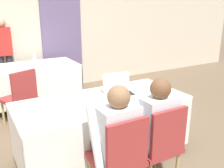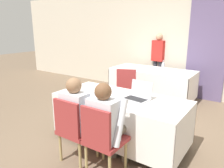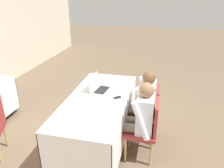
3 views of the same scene
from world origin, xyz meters
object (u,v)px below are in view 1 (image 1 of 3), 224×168
Objects in this scene: chair_near_right at (159,143)px; cell_phone at (121,106)px; water_bottle at (34,59)px; chair_near_left at (120,157)px; chair_far_spare at (21,96)px; person_white_shirt at (153,125)px; person_red_shirt at (4,52)px; laptop at (119,91)px; person_checkered_shirt at (114,136)px.

cell_phone is at bearing -72.01° from chair_near_right.
chair_near_left is (0.01, -3.01, -0.36)m from water_bottle.
water_bottle reaches higher than chair_near_left.
chair_far_spare is (-0.45, -0.90, -0.36)m from water_bottle.
person_white_shirt is at bearing -112.32° from cell_phone.
person_red_shirt reaches higher than water_bottle.
cell_phone is 0.56× the size of water_bottle.
person_red_shirt reaches higher than chair_far_spare.
laptop reaches higher than chair_far_spare.
water_bottle is 2.91m from person_checkered_shirt.
chair_near_right is (0.45, 0.00, 0.00)m from chair_near_left.
laptop reaches higher than chair_near_right.
cell_phone is 0.56m from chair_near_right.
person_red_shirt reaches higher than laptop.
person_red_shirt reaches higher than person_white_shirt.
chair_far_spare is at bearing -65.48° from person_white_shirt.
person_white_shirt is (0.45, 0.10, 0.16)m from chair_near_left.
person_white_shirt is (0.00, 0.10, 0.16)m from chair_near_right.
chair_near_right is at bearing -67.67° from person_red_shirt.
chair_near_left is 1.00× the size of chair_far_spare.
chair_near_right is 0.57× the size of person_red_shirt.
laptop is 0.38m from cell_phone.
person_red_shirt is (-0.92, 2.92, 0.11)m from laptop.
laptop is 0.99m from chair_near_left.
person_checkered_shirt is (0.01, -2.90, -0.20)m from water_bottle.
chair_near_right is 0.78× the size of person_checkered_shirt.
person_red_shirt is at bearing -113.82° from chair_far_spare.
laptop is at bearing -124.80° from person_checkered_shirt.
cell_phone is at bearing -68.35° from person_red_shirt.
laptop is at bearing -121.21° from chair_near_left.
person_white_shirt reaches higher than water_bottle.
person_checkered_shirt is (-0.45, 0.10, 0.16)m from chair_near_right.
chair_near_left is 0.49m from person_white_shirt.
water_bottle is (-0.31, 2.54, 0.10)m from cell_phone.
water_bottle is 0.84m from person_red_shirt.
person_checkered_shirt is at bearing -89.81° from water_bottle.
person_checkered_shirt is 3.66m from person_red_shirt.
person_red_shirt is at bearing 57.85° from cell_phone.
laptop is 0.25× the size of person_red_shirt.
laptop is 0.44× the size of chair_near_left.
chair_near_left is at bearing -89.82° from water_bottle.
cell_phone is 1.83m from chair_far_spare.
chair_near_right is 2.30m from chair_far_spare.
chair_near_right is 1.00× the size of chair_far_spare.
chair_near_left is at bearing 0.00° from chair_near_right.
water_bottle is 3.06m from chair_near_right.
laptop is at bearing -92.61° from person_white_shirt.
chair_near_left and chair_far_spare have the same top height.
person_checkered_shirt is 0.45m from person_white_shirt.
cell_phone is 0.12× the size of person_checkered_shirt.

